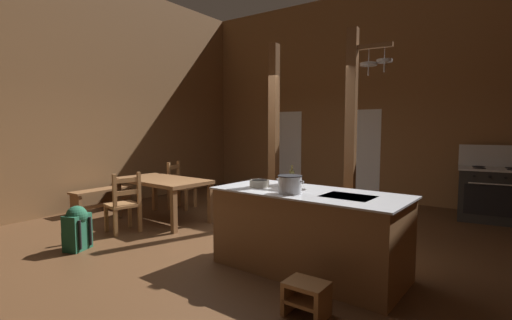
{
  "coord_description": "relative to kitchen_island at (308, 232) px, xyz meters",
  "views": [
    {
      "loc": [
        3.13,
        -4.01,
        1.62
      ],
      "look_at": [
        -0.22,
        0.8,
        1.11
      ],
      "focal_mm": 25.5,
      "sensor_mm": 36.0,
      "label": 1
    }
  ],
  "objects": [
    {
      "name": "wall_left",
      "position": [
        -5.14,
        0.38,
        1.88
      ],
      "size": [
        0.14,
        9.23,
        4.67
      ],
      "primitive_type": "cube",
      "color": "brown",
      "rests_on": "ground_plane"
    },
    {
      "name": "step_stool",
      "position": [
        0.44,
        -0.9,
        -0.28
      ],
      "size": [
        0.36,
        0.29,
        0.3
      ],
      "color": "olive",
      "rests_on": "ground_plane"
    },
    {
      "name": "wall_back",
      "position": [
        -1.32,
        4.66,
        1.88
      ],
      "size": [
        8.31,
        0.14,
        4.67
      ],
      "primitive_type": "cube",
      "color": "brown",
      "rests_on": "ground_plane"
    },
    {
      "name": "support_post_center",
      "position": [
        -1.46,
        1.6,
        1.05
      ],
      "size": [
        0.14,
        0.14,
        3.02
      ],
      "color": "brown",
      "rests_on": "ground_plane"
    },
    {
      "name": "bottle_tall_on_counter",
      "position": [
        -0.36,
        0.27,
        0.56
      ],
      "size": [
        0.06,
        0.06,
        0.25
      ],
      "color": "brown",
      "rests_on": "kitchen_island"
    },
    {
      "name": "support_post_with_pot_rack",
      "position": [
        -0.01,
        1.41,
        1.17
      ],
      "size": [
        0.62,
        0.25,
        3.02
      ],
      "color": "brown",
      "rests_on": "ground_plane"
    },
    {
      "name": "backpack",
      "position": [
        -2.86,
        -1.1,
        -0.14
      ],
      "size": [
        0.36,
        0.37,
        0.6
      ],
      "color": "#1E5138",
      "rests_on": "ground_plane"
    },
    {
      "name": "ground_plane",
      "position": [
        -1.32,
        0.38,
        -0.51
      ],
      "size": [
        8.31,
        9.23,
        0.1
      ],
      "primitive_type": "cube",
      "color": "#4C301C"
    },
    {
      "name": "stove_range",
      "position": [
        1.65,
        3.91,
        0.02
      ],
      "size": [
        1.21,
        0.92,
        1.32
      ],
      "color": "black",
      "rests_on": "ground_plane"
    },
    {
      "name": "glazed_door_back_left",
      "position": [
        -3.01,
        4.59,
        0.57
      ],
      "size": [
        1.0,
        0.01,
        2.05
      ],
      "primitive_type": "cube",
      "color": "white",
      "rests_on": "ground_plane"
    },
    {
      "name": "dining_table",
      "position": [
        -3.14,
        0.61,
        0.19
      ],
      "size": [
        1.76,
        1.02,
        0.74
      ],
      "color": "brown",
      "rests_on": "ground_plane"
    },
    {
      "name": "stockpot_on_counter",
      "position": [
        -0.11,
        -0.23,
        0.56
      ],
      "size": [
        0.34,
        0.27,
        0.2
      ],
      "color": "#B7BABF",
      "rests_on": "kitchen_island"
    },
    {
      "name": "mixing_bowl_on_counter",
      "position": [
        -0.63,
        -0.05,
        0.5
      ],
      "size": [
        0.24,
        0.24,
        0.08
      ],
      "color": "#B2A893",
      "rests_on": "kitchen_island"
    },
    {
      "name": "bench_along_left_wall",
      "position": [
        -4.69,
        0.43,
        -0.16
      ],
      "size": [
        0.37,
        1.21,
        0.44
      ],
      "color": "brown",
      "rests_on": "ground_plane"
    },
    {
      "name": "glazed_panel_back_right",
      "position": [
        -0.94,
        4.59,
        0.57
      ],
      "size": [
        0.84,
        0.01,
        2.05
      ],
      "primitive_type": "cube",
      "color": "white",
      "rests_on": "ground_plane"
    },
    {
      "name": "ladderback_chair_by_post",
      "position": [
        -3.04,
        -0.25,
        -0.01
      ],
      "size": [
        0.53,
        0.53,
        0.95
      ],
      "color": "olive",
      "rests_on": "ground_plane"
    },
    {
      "name": "kitchen_island",
      "position": [
        0.0,
        0.0,
        0.0
      ],
      "size": [
        2.21,
        1.08,
        0.92
      ],
      "color": "brown",
      "rests_on": "ground_plane"
    },
    {
      "name": "ladderback_chair_near_window",
      "position": [
        -3.62,
        1.47,
        -0.01
      ],
      "size": [
        0.55,
        0.55,
        0.95
      ],
      "color": "olive",
      "rests_on": "ground_plane"
    }
  ]
}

